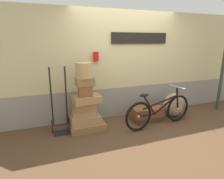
# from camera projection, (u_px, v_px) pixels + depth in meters

# --- Properties ---
(ground) EXTENTS (9.51, 5.20, 0.06)m
(ground) POSITION_uv_depth(u_px,v_px,m) (139.00, 128.00, 4.06)
(ground) COLOR #513823
(station_building) EXTENTS (7.51, 0.74, 2.48)m
(station_building) POSITION_uv_depth(u_px,v_px,m) (124.00, 65.00, 4.52)
(station_building) COLOR gray
(station_building) RESTS_ON ground
(suitcase_0) EXTENTS (0.72, 0.44, 0.15)m
(suitcase_0) POSITION_uv_depth(u_px,v_px,m) (88.00, 126.00, 3.92)
(suitcase_0) COLOR olive
(suitcase_0) RESTS_ON ground
(suitcase_1) EXTENTS (0.61, 0.38, 0.17)m
(suitcase_1) POSITION_uv_depth(u_px,v_px,m) (85.00, 119.00, 3.87)
(suitcase_1) COLOR #9E754C
(suitcase_1) RESTS_ON suitcase_0
(suitcase_2) EXTENTS (0.50, 0.37, 0.15)m
(suitcase_2) POSITION_uv_depth(u_px,v_px,m) (84.00, 112.00, 3.86)
(suitcase_2) COLOR #9E754C
(suitcase_2) RESTS_ON suitcase_1
(suitcase_3) EXTENTS (0.45, 0.30, 0.13)m
(suitcase_3) POSITION_uv_depth(u_px,v_px,m) (84.00, 106.00, 3.79)
(suitcase_3) COLOR olive
(suitcase_3) RESTS_ON suitcase_2
(suitcase_4) EXTENTS (0.58, 0.41, 0.14)m
(suitcase_4) POSITION_uv_depth(u_px,v_px,m) (87.00, 99.00, 3.79)
(suitcase_4) COLOR #9E754C
(suitcase_4) RESTS_ON suitcase_3
(suitcase_5) EXTENTS (0.27, 0.17, 0.22)m
(suitcase_5) POSITION_uv_depth(u_px,v_px,m) (85.00, 91.00, 3.71)
(suitcase_5) COLOR brown
(suitcase_5) RESTS_ON suitcase_4
(suitcase_6) EXTENTS (0.36, 0.24, 0.15)m
(suitcase_6) POSITION_uv_depth(u_px,v_px,m) (85.00, 82.00, 3.68)
(suitcase_6) COLOR olive
(suitcase_6) RESTS_ON suitcase_5
(suitcase_7) EXTENTS (0.75, 0.51, 0.11)m
(suitcase_7) POSITION_uv_depth(u_px,v_px,m) (146.00, 117.00, 4.43)
(suitcase_7) COLOR brown
(suitcase_7) RESTS_ON ground
(suitcase_8) EXTENTS (0.73, 0.47, 0.20)m
(suitcase_8) POSITION_uv_depth(u_px,v_px,m) (147.00, 111.00, 4.36)
(suitcase_8) COLOR brown
(suitcase_8) RESTS_ON suitcase_7
(wicker_basket) EXTENTS (0.32, 0.32, 0.30)m
(wicker_basket) POSITION_uv_depth(u_px,v_px,m) (84.00, 70.00, 3.63)
(wicker_basket) COLOR tan
(wicker_basket) RESTS_ON suitcase_6
(luggage_trolley) EXTENTS (0.36, 0.35, 1.34)m
(luggage_trolley) POSITION_uv_depth(u_px,v_px,m) (60.00, 116.00, 3.79)
(luggage_trolley) COLOR black
(luggage_trolley) RESTS_ON ground
(burlap_sack) EXTENTS (0.53, 0.45, 0.58)m
(burlap_sack) POSITION_uv_depth(u_px,v_px,m) (174.00, 105.00, 4.58)
(burlap_sack) COLOR #9E8966
(burlap_sack) RESTS_ON ground
(bicycle) EXTENTS (1.69, 0.46, 0.84)m
(bicycle) POSITION_uv_depth(u_px,v_px,m) (159.00, 111.00, 4.04)
(bicycle) COLOR black
(bicycle) RESTS_ON ground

